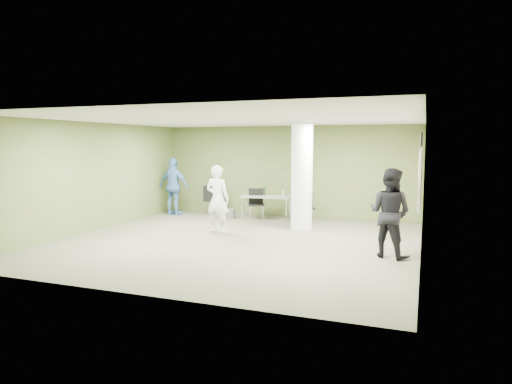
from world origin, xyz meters
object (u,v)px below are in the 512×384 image
at_px(man_black, 390,213).
at_px(folding_table, 266,198).
at_px(woman_white, 218,199).
at_px(man_blue, 174,186).
at_px(chair_back_left, 212,198).

bearing_deg(man_black, folding_table, -20.38).
relative_size(woman_white, man_blue, 0.94).
xyz_separation_m(chair_back_left, man_black, (5.68, -3.67, 0.34)).
bearing_deg(woman_white, chair_back_left, -56.66).
distance_m(folding_table, man_blue, 3.03).
height_order(folding_table, man_blue, man_blue).
height_order(man_black, man_blue, man_blue).
bearing_deg(folding_table, chair_back_left, 169.26).
distance_m(folding_table, man_black, 5.15).
bearing_deg(folding_table, man_black, -47.71).
bearing_deg(man_black, man_blue, -3.37).
height_order(folding_table, chair_back_left, folding_table).
distance_m(folding_table, chair_back_left, 1.91).
relative_size(man_black, man_blue, 0.98).
xyz_separation_m(folding_table, chair_back_left, (-1.89, 0.19, -0.11)).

